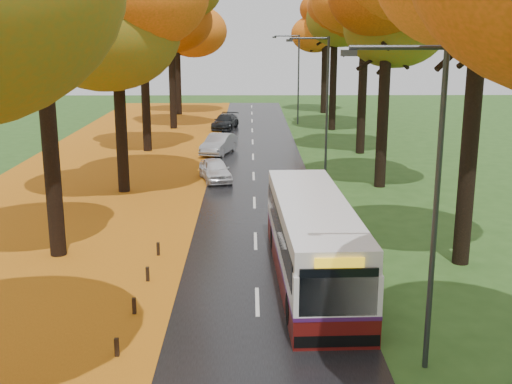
{
  "coord_description": "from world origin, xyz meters",
  "views": [
    {
      "loc": [
        -0.23,
        -6.63,
        8.24
      ],
      "look_at": [
        0.0,
        15.91,
        2.6
      ],
      "focal_mm": 45.0,
      "sensor_mm": 36.0,
      "label": 1
    }
  ],
  "objects_px": {
    "car_silver": "(219,144)",
    "bus": "(312,239)",
    "car_white": "(215,170)",
    "streetlamp_mid": "(323,96)",
    "car_dark": "(225,121)",
    "streetlamp_near": "(427,186)",
    "streetlamp_far": "(296,72)"
  },
  "relations": [
    {
      "from": "bus",
      "to": "car_silver",
      "type": "bearing_deg",
      "value": 98.32
    },
    {
      "from": "streetlamp_mid",
      "to": "bus",
      "type": "xyz_separation_m",
      "value": [
        -2.06,
        -16.07,
        -3.25
      ]
    },
    {
      "from": "streetlamp_mid",
      "to": "streetlamp_far",
      "type": "bearing_deg",
      "value": 90.0
    },
    {
      "from": "streetlamp_near",
      "to": "car_dark",
      "type": "xyz_separation_m",
      "value": [
        -6.3,
        41.02,
        -4.05
      ]
    },
    {
      "from": "streetlamp_near",
      "to": "bus",
      "type": "height_order",
      "value": "streetlamp_near"
    },
    {
      "from": "streetlamp_mid",
      "to": "bus",
      "type": "height_order",
      "value": "streetlamp_mid"
    },
    {
      "from": "streetlamp_mid",
      "to": "car_dark",
      "type": "relative_size",
      "value": 1.85
    },
    {
      "from": "car_silver",
      "to": "car_white",
      "type": "bearing_deg",
      "value": -72.35
    },
    {
      "from": "car_white",
      "to": "bus",
      "type": "bearing_deg",
      "value": -88.71
    },
    {
      "from": "streetlamp_far",
      "to": "car_white",
      "type": "relative_size",
      "value": 2.2
    },
    {
      "from": "bus",
      "to": "streetlamp_far",
      "type": "bearing_deg",
      "value": 84.85
    },
    {
      "from": "streetlamp_far",
      "to": "car_white",
      "type": "distance_m",
      "value": 24.24
    },
    {
      "from": "streetlamp_near",
      "to": "streetlamp_mid",
      "type": "relative_size",
      "value": 1.0
    },
    {
      "from": "streetlamp_mid",
      "to": "streetlamp_far",
      "type": "relative_size",
      "value": 1.0
    },
    {
      "from": "car_white",
      "to": "streetlamp_far",
      "type": "bearing_deg",
      "value": 61.21
    },
    {
      "from": "bus",
      "to": "car_silver",
      "type": "relative_size",
      "value": 2.5
    },
    {
      "from": "car_silver",
      "to": "bus",
      "type": "bearing_deg",
      "value": -63.14
    },
    {
      "from": "car_white",
      "to": "streetlamp_mid",
      "type": "bearing_deg",
      "value": -3.79
    },
    {
      "from": "car_white",
      "to": "car_silver",
      "type": "relative_size",
      "value": 0.87
    },
    {
      "from": "streetlamp_mid",
      "to": "car_white",
      "type": "bearing_deg",
      "value": -169.87
    },
    {
      "from": "car_silver",
      "to": "car_dark",
      "type": "distance_m",
      "value": 11.94
    },
    {
      "from": "bus",
      "to": "streetlamp_near",
      "type": "bearing_deg",
      "value": -72.91
    },
    {
      "from": "streetlamp_far",
      "to": "car_white",
      "type": "xyz_separation_m",
      "value": [
        -6.13,
        -23.1,
        -4.06
      ]
    },
    {
      "from": "bus",
      "to": "car_dark",
      "type": "xyz_separation_m",
      "value": [
        -4.24,
        35.09,
        -0.8
      ]
    },
    {
      "from": "streetlamp_near",
      "to": "streetlamp_far",
      "type": "bearing_deg",
      "value": 90.0
    },
    {
      "from": "bus",
      "to": "car_white",
      "type": "distance_m",
      "value": 15.54
    },
    {
      "from": "car_silver",
      "to": "car_dark",
      "type": "relative_size",
      "value": 0.96
    },
    {
      "from": "streetlamp_mid",
      "to": "streetlamp_far",
      "type": "xyz_separation_m",
      "value": [
        0.0,
        22.0,
        0.0
      ]
    },
    {
      "from": "car_white",
      "to": "car_dark",
      "type": "bearing_deg",
      "value": 76.55
    },
    {
      "from": "car_dark",
      "to": "streetlamp_near",
      "type": "bearing_deg",
      "value": -70.3
    },
    {
      "from": "streetlamp_mid",
      "to": "car_white",
      "type": "distance_m",
      "value": 7.43
    },
    {
      "from": "car_white",
      "to": "car_silver",
      "type": "distance_m",
      "value": 8.18
    }
  ]
}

